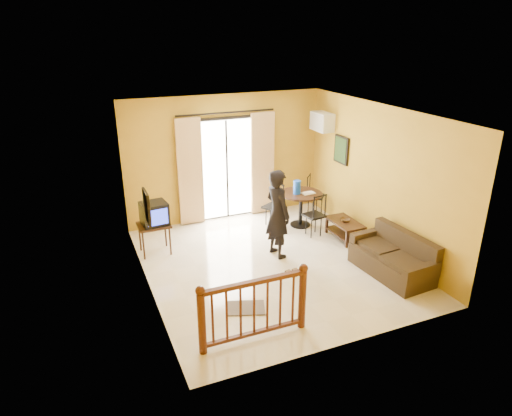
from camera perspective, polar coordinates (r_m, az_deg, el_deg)
name	(u,v)px	position (r m, az deg, el deg)	size (l,w,h in m)	color
ground	(272,264)	(8.57, 2.00, -6.98)	(5.00, 5.00, 0.00)	beige
room_shell	(273,177)	(7.90, 2.16, 3.93)	(5.00, 5.00, 5.00)	white
balcony_door	(227,168)	(10.20, -3.65, 5.00)	(2.25, 0.14, 2.46)	black
tv_table	(154,228)	(8.96, -12.65, -2.43)	(0.61, 0.50, 0.61)	black
television	(154,214)	(8.85, -12.60, -0.68)	(0.52, 0.49, 0.43)	black
picture_left	(147,207)	(7.15, -13.49, 0.10)	(0.05, 0.42, 0.52)	black
dining_table	(301,200)	(9.99, 5.66, 1.05)	(0.92, 0.92, 0.76)	black
water_jug	(297,187)	(9.82, 5.16, 2.60)	(0.16, 0.16, 0.30)	blue
serving_tray	(308,193)	(9.90, 6.55, 1.86)	(0.28, 0.18, 0.02)	beige
dining_chairs	(300,225)	(10.24, 5.54, -2.07)	(1.75, 1.52, 0.95)	black
air_conditioner	(322,122)	(10.41, 8.24, 10.63)	(0.31, 0.60, 0.40)	white
botanical_print	(341,150)	(10.05, 10.60, 7.16)	(0.05, 0.50, 0.60)	black
coffee_table	(345,227)	(9.62, 11.01, -2.34)	(0.48, 0.86, 0.38)	black
bowl	(345,220)	(9.55, 11.11, -1.50)	(0.19, 0.19, 0.06)	brown
sofa	(394,259)	(8.49, 16.87, -6.09)	(0.85, 1.66, 0.77)	#302212
standing_person	(278,214)	(8.54, 2.72, -0.71)	(0.63, 0.41, 1.72)	black
stair_balustrade	(254,305)	(6.39, -0.23, -12.02)	(1.63, 0.13, 1.04)	#471E0F
doormat	(246,308)	(7.32, -1.32, -12.38)	(0.60, 0.40, 0.02)	#594E47
sandals	(294,273)	(8.27, 4.83, -8.07)	(0.27, 0.26, 0.03)	brown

